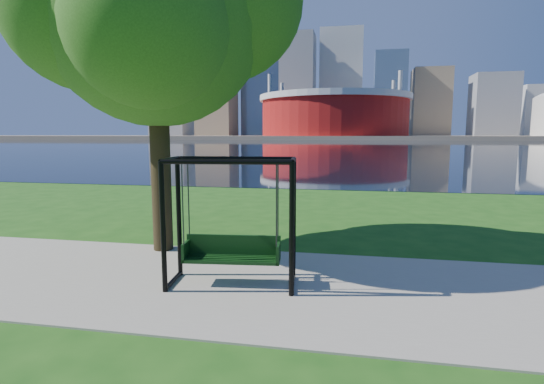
# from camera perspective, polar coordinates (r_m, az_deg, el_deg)

# --- Properties ---
(ground) EXTENTS (900.00, 900.00, 0.00)m
(ground) POSITION_cam_1_polar(r_m,az_deg,el_deg) (7.64, -2.03, -11.13)
(ground) COLOR #1E5114
(ground) RESTS_ON ground
(path) EXTENTS (120.00, 4.00, 0.03)m
(path) POSITION_cam_1_polar(r_m,az_deg,el_deg) (7.17, -2.95, -12.27)
(path) COLOR #9E937F
(path) RESTS_ON ground
(river) EXTENTS (900.00, 180.00, 0.02)m
(river) POSITION_cam_1_polar(r_m,az_deg,el_deg) (109.08, 10.20, 6.26)
(river) COLOR black
(river) RESTS_ON ground
(far_bank) EXTENTS (900.00, 228.00, 2.00)m
(far_bank) POSITION_cam_1_polar(r_m,az_deg,el_deg) (313.05, 10.79, 7.27)
(far_bank) COLOR #937F60
(far_bank) RESTS_ON ground
(stadium) EXTENTS (83.00, 83.00, 32.00)m
(stadium) POSITION_cam_1_polar(r_m,az_deg,el_deg) (242.61, 8.38, 10.37)
(stadium) COLOR maroon
(stadium) RESTS_ON far_bank
(skyline) EXTENTS (392.00, 66.00, 96.50)m
(skyline) POSITION_cam_1_polar(r_m,az_deg,el_deg) (328.19, 10.19, 13.40)
(skyline) COLOR gray
(skyline) RESTS_ON far_bank
(swing) EXTENTS (2.14, 1.11, 2.11)m
(swing) POSITION_cam_1_polar(r_m,az_deg,el_deg) (6.90, -5.45, -4.43)
(swing) COLOR black
(swing) RESTS_ON ground
(park_tree) EXTENTS (5.81, 5.25, 7.22)m
(park_tree) POSITION_cam_1_polar(r_m,az_deg,el_deg) (9.58, -15.59, 22.86)
(park_tree) COLOR black
(park_tree) RESTS_ON ground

